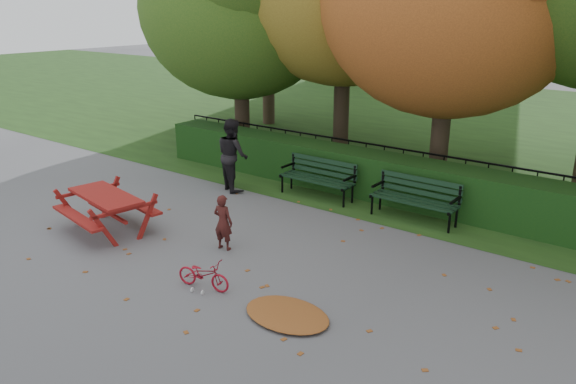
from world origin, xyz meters
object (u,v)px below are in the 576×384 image
Objects in this scene: child at (223,222)px; bicycle at (203,274)px; adult at (233,155)px; picnic_table at (106,203)px; bench_right at (416,196)px; bench_left at (319,175)px.

bicycle is (0.78, -1.28, -0.28)m from child.
bicycle is at bearing 151.93° from adult.
adult is (-2.20, 2.66, 0.34)m from child.
bench_right is at bearing 52.84° from picnic_table.
child reaches higher than bench_left.
child is 1.53m from bicycle.
bench_left is 2.11m from adult.
adult is 4.98m from bicycle.
adult is at bearing 25.25° from bicycle.
bench_right is 4.06m from child.
bench_right is at bearing -144.66° from adult.
bench_right is 1.74× the size of child.
bicycle is at bearing -105.85° from bench_right.
child is at bearing 27.31° from picnic_table.
bench_right is 1.04× the size of adult.
picnic_table is at bearing 8.31° from child.
bench_left is 1.00× the size of bench_right.
child reaches higher than bench_right.
bench_left is at bearing -94.64° from child.
bench_right is 1.96× the size of bicycle.
bicycle is (3.18, -0.53, -0.35)m from picnic_table.
bench_right is 0.90× the size of picnic_table.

